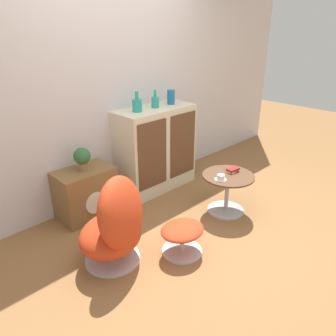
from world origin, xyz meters
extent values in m
plane|color=olive|center=(0.00, 0.00, 0.00)|extent=(12.00, 12.00, 0.00)
cube|color=silver|center=(0.00, 1.37, 1.30)|extent=(6.40, 0.06, 2.60)
cube|color=beige|center=(0.44, 1.12, 0.51)|extent=(0.98, 0.43, 1.01)
cube|color=brown|center=(0.19, 0.90, 0.56)|extent=(0.41, 0.01, 0.77)
cube|color=brown|center=(0.68, 0.90, 0.56)|extent=(0.41, 0.01, 0.77)
cube|color=brown|center=(-0.54, 1.15, 0.26)|extent=(0.59, 0.38, 0.53)
cylinder|color=beige|center=(-0.54, 0.95, 0.22)|extent=(0.24, 0.01, 0.24)
cylinder|color=#B7B7BC|center=(-0.79, 0.35, 0.01)|extent=(0.48, 0.48, 0.02)
cylinder|color=#B7B7BC|center=(-0.79, 0.35, 0.07)|extent=(0.06, 0.06, 0.09)
ellipsoid|color=red|center=(-0.79, 0.35, 0.26)|extent=(0.77, 0.73, 0.29)
ellipsoid|color=red|center=(-0.74, 0.25, 0.50)|extent=(0.71, 0.62, 0.64)
cylinder|color=#B7B7BC|center=(-0.28, -0.01, 0.01)|extent=(0.37, 0.37, 0.02)
cylinder|color=#B7B7BC|center=(-0.28, -0.01, 0.11)|extent=(0.04, 0.04, 0.17)
ellipsoid|color=red|center=(-0.28, -0.01, 0.24)|extent=(0.41, 0.35, 0.09)
cylinder|color=#B7B7BC|center=(0.58, 0.14, 0.01)|extent=(0.40, 0.40, 0.02)
cylinder|color=#B7B7BC|center=(0.58, 0.14, 0.22)|extent=(0.04, 0.04, 0.40)
cylinder|color=brown|center=(0.58, 0.14, 0.43)|extent=(0.55, 0.55, 0.02)
cylinder|color=teal|center=(0.18, 1.12, 1.08)|extent=(0.11, 0.11, 0.14)
cylinder|color=teal|center=(0.18, 1.12, 1.19)|extent=(0.04, 0.04, 0.08)
cylinder|color=teal|center=(0.44, 1.12, 1.07)|extent=(0.09, 0.09, 0.12)
cylinder|color=teal|center=(0.44, 1.12, 1.17)|extent=(0.03, 0.03, 0.08)
cylinder|color=#196699|center=(0.70, 1.12, 1.10)|extent=(0.09, 0.09, 0.17)
cylinder|color=#996B4C|center=(-0.54, 1.15, 0.57)|extent=(0.09, 0.09, 0.08)
sphere|color=#2D6638|center=(-0.54, 1.15, 0.68)|extent=(0.17, 0.17, 0.17)
cylinder|color=white|center=(0.43, 0.13, 0.44)|extent=(0.12, 0.12, 0.01)
cylinder|color=white|center=(0.43, 0.13, 0.46)|extent=(0.08, 0.08, 0.06)
cube|color=beige|center=(0.69, 0.17, 0.45)|extent=(0.15, 0.10, 0.02)
cube|color=red|center=(0.68, 0.16, 0.47)|extent=(0.14, 0.10, 0.02)
camera|label=1|loc=(-2.06, -1.64, 1.90)|focal=35.00mm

